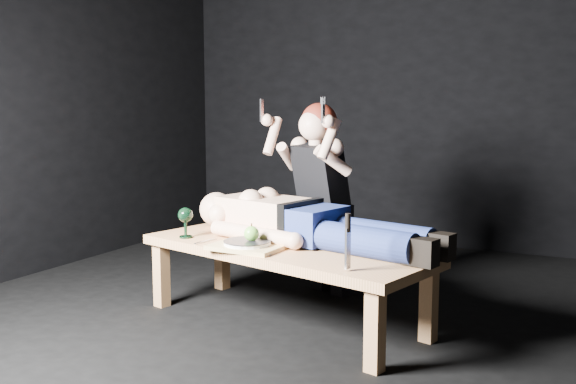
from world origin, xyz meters
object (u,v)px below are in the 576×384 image
Objects in this scene: lying_man at (309,218)px; serving_tray at (247,247)px; table at (284,284)px; carving_knife at (348,242)px; kneeling_woman at (329,197)px; goblet at (185,223)px.

serving_tray is (-0.24, -0.31, -0.13)m from lying_man.
table is 4.42× the size of serving_tray.
lying_man is at bearing 144.15° from carving_knife.
kneeling_woman is at bearing 131.10° from carving_knife.
lying_man is 0.75m from goblet.
carving_knife is at bearing -17.05° from serving_tray.
goblet is 0.66× the size of carving_knife.
table is 0.71m from goblet.
lying_man is 10.15× the size of goblet.
lying_man is 0.67m from carving_knife.
kneeling_woman reaches higher than goblet.
kneeling_woman reaches higher than carving_knife.
kneeling_woman is 0.86m from serving_tray.
table is 9.39× the size of goblet.
carving_knife reaches higher than table.
goblet is at bearing 168.34° from serving_tray.
goblet reaches higher than serving_tray.
serving_tray is at bearing -116.60° from table.
goblet is at bearing -150.11° from lying_man.
carving_knife is at bearing -21.43° from table.
serving_tray is at bearing 176.78° from carving_knife.
carving_knife is at bearing -35.85° from lying_man.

